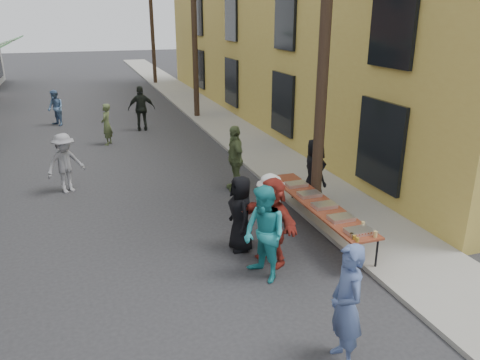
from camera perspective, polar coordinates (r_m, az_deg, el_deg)
ground at (r=8.13m, az=-8.93°, el=-16.05°), size 120.00×120.00×0.00m
sidewalk at (r=22.84m, az=-3.54°, el=7.85°), size 2.20×60.00×0.10m
building_ochre at (r=23.84m, az=12.09°, el=19.96°), size 10.00×28.00×10.00m
utility_pole_near at (r=10.91m, az=10.39°, el=18.25°), size 0.26×0.26×9.00m
utility_pole_mid at (r=22.19m, az=-5.63°, el=19.03°), size 0.26×0.26×9.00m
utility_pole_far at (r=33.96m, az=-10.74°, el=18.99°), size 0.26×0.26×9.00m
serving_table at (r=10.57m, az=9.43°, el=-2.86°), size 0.70×4.00×0.75m
catering_tray_sausage at (r=9.25m, az=14.27°, el=-6.07°), size 0.50×0.33×0.08m
catering_tray_foil_b at (r=9.75m, az=12.22°, el=-4.54°), size 0.50×0.33×0.08m
catering_tray_buns at (r=10.30m, az=10.24°, el=-3.06°), size 0.50×0.33×0.08m
catering_tray_foil_d at (r=10.86m, az=8.46°, el=-1.72°), size 0.50×0.33×0.08m
catering_tray_buns_end at (r=11.45m, az=6.87°, el=-0.52°), size 0.50×0.33×0.08m
condiment_jar_a at (r=8.92m, az=14.12°, el=-7.07°), size 0.07×0.07×0.08m
condiment_jar_b at (r=8.99m, az=13.78°, el=-6.81°), size 0.07×0.07×0.08m
condiment_jar_c at (r=9.07m, az=13.44°, el=-6.55°), size 0.07×0.07×0.08m
cup_stack at (r=9.17m, az=16.19°, el=-6.37°), size 0.08×0.08×0.12m
guest_front_a at (r=9.68m, az=0.08°, el=-4.10°), size 0.54×0.81×1.62m
guest_front_b at (r=6.80m, az=12.84°, el=-14.74°), size 0.54×0.73×1.85m
guest_front_c at (r=8.59m, az=2.99°, el=-6.61°), size 0.91×1.04×1.82m
guest_front_d at (r=9.76m, az=3.69°, el=-3.88°), size 0.71×1.11×1.64m
guest_front_e at (r=13.00m, az=-0.63°, el=2.71°), size 0.47×1.09×1.84m
guest_queue_back at (r=9.18m, az=3.90°, el=-5.01°), size 1.01×1.73×1.78m
server at (r=11.99m, az=9.05°, el=1.08°), size 0.55×0.83×1.68m
passerby_left at (r=13.69m, az=-20.53°, el=1.93°), size 1.24×1.05×1.67m
passerby_mid at (r=20.28m, az=-11.91°, el=8.53°), size 1.15×0.58×1.88m
passerby_right at (r=18.37m, az=-15.96°, el=6.54°), size 0.56×0.67×1.55m
passerby_far at (r=22.31m, az=-21.56°, el=8.17°), size 0.90×0.96×1.57m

